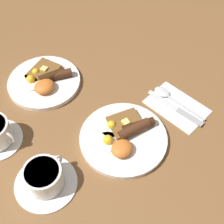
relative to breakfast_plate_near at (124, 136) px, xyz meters
name	(u,v)px	position (x,y,z in m)	size (l,w,h in m)	color
ground_plane	(123,140)	(0.00, 0.00, -0.01)	(3.00, 3.00, 0.00)	brown
breakfast_plate_near	(124,136)	(0.00, 0.00, 0.00)	(0.25, 0.25, 0.04)	white
breakfast_plate_far	(45,80)	(-0.03, 0.34, 0.00)	(0.24, 0.24, 0.05)	white
teacup_near	(44,178)	(-0.24, 0.05, 0.02)	(0.16, 0.16, 0.07)	white
napkin	(177,106)	(0.20, -0.03, -0.01)	(0.12, 0.18, 0.01)	white
knife	(178,110)	(0.19, -0.05, -0.01)	(0.03, 0.20, 0.01)	silver
spoon	(167,95)	(0.21, 0.02, 0.00)	(0.04, 0.19, 0.01)	silver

